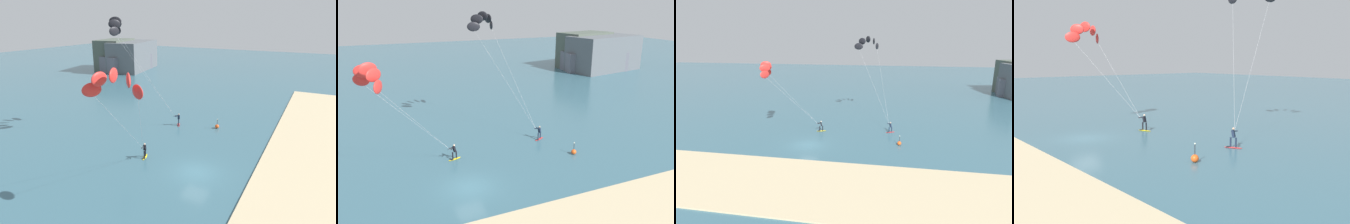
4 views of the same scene
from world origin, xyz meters
TOP-DOWN VIEW (x-y plane):
  - ground_plane at (0.00, 0.00)m, footprint 240.00×240.00m
  - kitesurfer_nearshore at (-6.78, 3.84)m, footprint 9.55×5.27m
  - kitesurfer_mid_water at (6.93, 13.97)m, footprint 7.43×9.10m
  - marker_buoy at (12.44, 2.17)m, footprint 0.56×0.56m
  - distant_headland at (46.15, 42.35)m, footprint 19.36×15.89m

SIDE VIEW (x-z plane):
  - ground_plane at x=0.00m, z-range 0.00..0.00m
  - marker_buoy at x=12.44m, z-range -0.39..0.99m
  - distant_headland at x=46.15m, z-range -0.55..8.16m
  - kitesurfer_nearshore at x=-6.78m, z-range 3.95..14.99m
  - kitesurfer_mid_water at x=6.93m, z-range 5.59..20.25m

